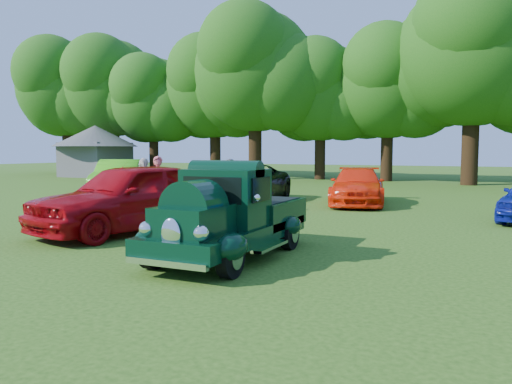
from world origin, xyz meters
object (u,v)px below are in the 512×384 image
at_px(back_car_orange, 357,186).
at_px(gazebo, 95,145).
at_px(hero_pickup, 231,219).
at_px(back_car_lime, 120,178).
at_px(spectator_grey, 229,186).
at_px(spectator_pink, 158,184).
at_px(back_car_black, 246,183).
at_px(spectator_white, 143,187).
at_px(red_convertible, 131,197).

bearing_deg(back_car_orange, gazebo, 142.03).
relative_size(hero_pickup, back_car_lime, 0.87).
distance_m(hero_pickup, spectator_grey, 6.70).
bearing_deg(spectator_pink, spectator_grey, -7.44).
distance_m(hero_pickup, back_car_orange, 10.08).
bearing_deg(back_car_black, back_car_orange, 5.79).
relative_size(back_car_orange, gazebo, 0.73).
xyz_separation_m(back_car_black, spectator_white, (-0.87, -5.23, 0.15)).
height_order(red_convertible, spectator_grey, spectator_grey).
distance_m(hero_pickup, back_car_black, 10.12).
distance_m(red_convertible, spectator_pink, 4.00).
distance_m(back_car_lime, spectator_white, 6.82).
relative_size(hero_pickup, spectator_white, 2.39).
relative_size(red_convertible, gazebo, 0.79).
relative_size(spectator_white, gazebo, 0.28).
relative_size(back_car_black, spectator_white, 2.97).
distance_m(back_car_black, spectator_pink, 4.24).
bearing_deg(gazebo, hero_pickup, -42.79).
relative_size(red_convertible, back_car_black, 0.96).
xyz_separation_m(hero_pickup, back_car_lime, (-10.01, 8.70, 0.09)).
bearing_deg(hero_pickup, back_car_lime, 138.99).
bearing_deg(spectator_pink, hero_pickup, -70.08).
bearing_deg(back_car_black, spectator_pink, -112.09).
bearing_deg(gazebo, spectator_grey, -37.86).
bearing_deg(red_convertible, back_car_orange, 80.76).
bearing_deg(back_car_black, red_convertible, -91.46).
bearing_deg(red_convertible, back_car_lime, 145.27).
distance_m(red_convertible, back_car_black, 7.68).
bearing_deg(spectator_grey, back_car_lime, -158.01).
distance_m(back_car_lime, gazebo, 18.16).
xyz_separation_m(hero_pickup, back_car_black, (-4.22, 9.20, 0.01)).
relative_size(hero_pickup, red_convertible, 0.84).
bearing_deg(back_car_orange, back_car_lime, 175.91).
bearing_deg(hero_pickup, red_convertible, 156.73).
bearing_deg(back_car_black, spectator_grey, -78.72).
distance_m(hero_pickup, spectator_pink, 7.44).
xyz_separation_m(red_convertible, spectator_grey, (0.42, 4.34, 0.01)).
xyz_separation_m(hero_pickup, spectator_pink, (-5.39, 5.13, 0.19)).
bearing_deg(spectator_pink, gazebo, 110.99).
distance_m(back_car_orange, spectator_grey, 5.24).
bearing_deg(red_convertible, spectator_white, 135.05).
height_order(hero_pickup, gazebo, gazebo).
relative_size(back_car_orange, spectator_pink, 2.56).
relative_size(back_car_lime, back_car_black, 0.93).
bearing_deg(spectator_pink, back_car_orange, 16.29).
bearing_deg(spectator_white, hero_pickup, -113.49).
xyz_separation_m(hero_pickup, spectator_white, (-5.09, 3.97, 0.17)).
height_order(back_car_black, spectator_grey, spectator_grey).
bearing_deg(spectator_grey, spectator_pink, -116.57).
bearing_deg(spectator_white, back_car_black, 4.96).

